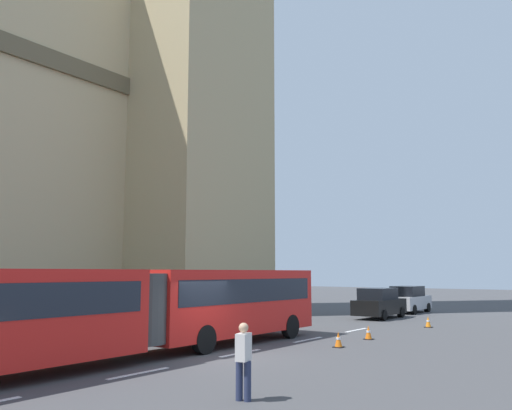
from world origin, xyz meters
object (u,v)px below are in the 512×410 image
Objects in this scene: sedan_lead at (379,303)px; pedestrian_near_cones at (243,358)px; articulated_bus at (133,305)px; traffic_cone_middle at (368,333)px; traffic_cone_east at (428,322)px; traffic_cone_west at (338,340)px; sedan_trailing at (409,299)px.

pedestrian_near_cones is (-21.54, -6.09, -0.00)m from sedan_lead.
articulated_bus is 11.08× the size of pedestrian_near_cones.
traffic_cone_east is (6.36, -0.41, 0.00)m from traffic_cone_middle.
articulated_bus is 16.40m from traffic_cone_east.
traffic_cone_east is 18.07m from pedestrian_near_cones.
traffic_cone_middle is at bearing 11.24° from pedestrian_near_cones.
pedestrian_near_cones is at bearing -164.23° from sedan_lead.
sedan_lead is at bearing 16.80° from traffic_cone_west.
traffic_cone_west is at bearing 178.03° from traffic_cone_east.
pedestrian_near_cones is (-2.23, -6.31, -0.83)m from articulated_bus.
sedan_trailing reaches higher than traffic_cone_west.
traffic_cone_middle is (2.88, 0.09, 0.00)m from traffic_cone_west.
traffic_cone_west is 9.01m from pedestrian_near_cones.
traffic_cone_east is 0.34× the size of pedestrian_near_cones.
traffic_cone_west is at bearing -178.17° from traffic_cone_middle.
sedan_trailing is 7.59× the size of traffic_cone_west.
sedan_lead is 13.42m from traffic_cone_west.
sedan_trailing is (24.88, -0.02, -0.83)m from articulated_bus.
sedan_trailing reaches higher than traffic_cone_middle.
pedestrian_near_cones reaches higher than traffic_cone_west.
articulated_bus is at bearing 70.53° from pedestrian_near_cones.
pedestrian_near_cones is at bearing -165.75° from traffic_cone_west.
articulated_bus is 4.26× the size of sedan_trailing.
sedan_lead is 7.59× the size of traffic_cone_west.
articulated_bus is 32.29× the size of traffic_cone_west.
articulated_bus is at bearing 179.35° from sedan_lead.
traffic_cone_west is 9.25m from traffic_cone_east.
articulated_bus is at bearing 164.33° from traffic_cone_east.
traffic_cone_east is (-3.59, -4.19, -0.63)m from sedan_lead.
traffic_cone_middle is at bearing -159.19° from sedan_lead.
articulated_bus is at bearing 156.85° from traffic_cone_middle.
traffic_cone_middle is 0.34× the size of pedestrian_near_cones.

